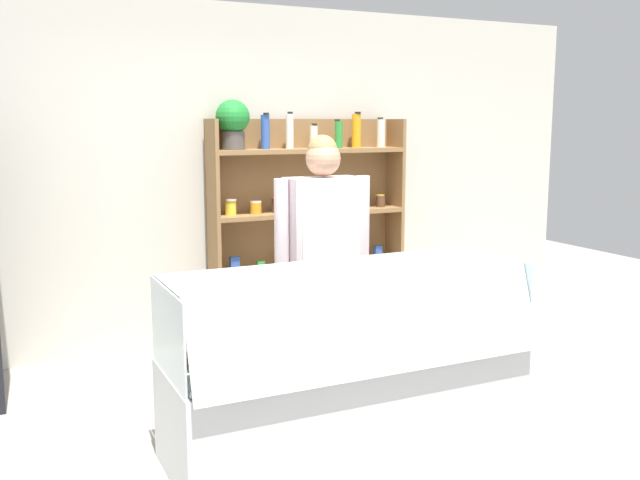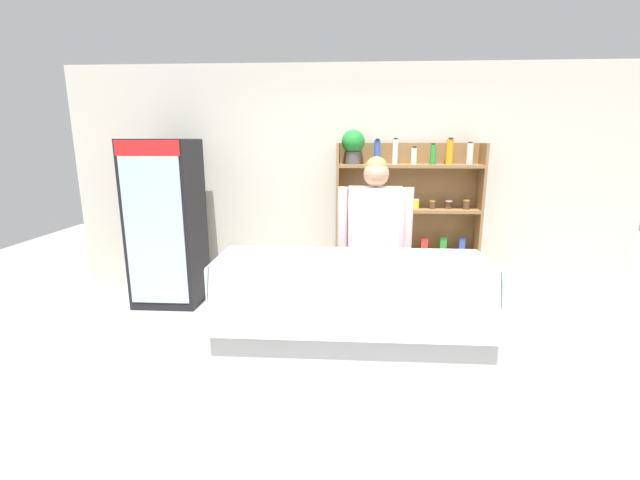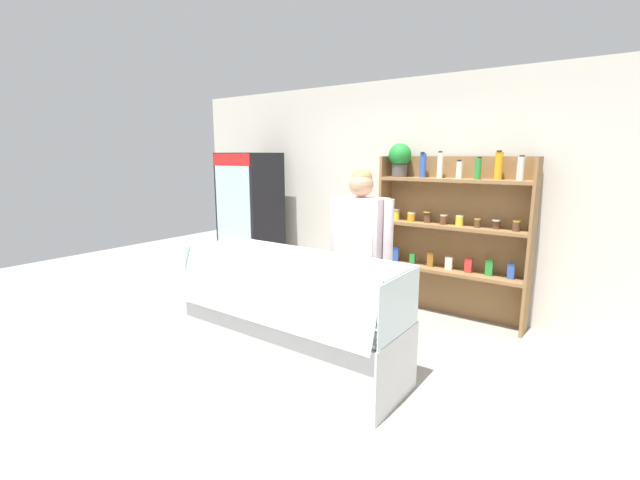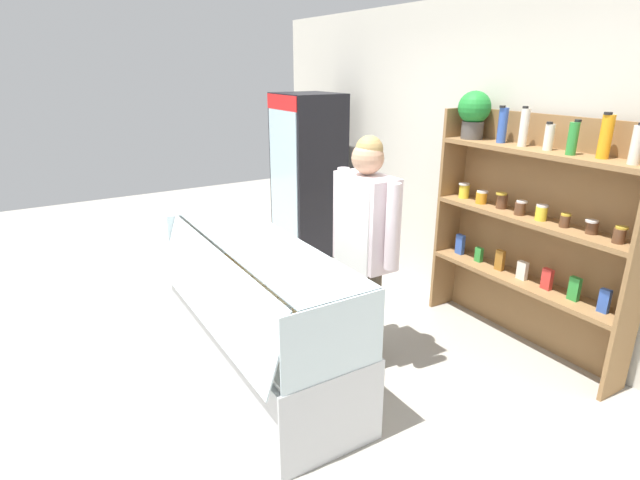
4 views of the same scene
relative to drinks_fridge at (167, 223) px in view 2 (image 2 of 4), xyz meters
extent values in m
plane|color=gray|center=(2.07, -1.55, -0.93)|extent=(12.00, 12.00, 0.00)
cube|color=beige|center=(2.07, 0.61, 0.42)|extent=(6.80, 0.10, 2.70)
cube|color=black|center=(0.00, 0.01, 0.00)|extent=(0.72, 0.64, 1.85)
cube|color=silver|center=(0.00, -0.32, 0.00)|extent=(0.64, 0.01, 1.65)
cube|color=red|center=(0.00, -0.32, 0.84)|extent=(0.68, 0.01, 0.16)
cylinder|color=silver|center=(-0.22, -0.25, -0.57)|extent=(0.05, 0.05, 0.21)
cylinder|color=red|center=(-0.07, -0.25, -0.59)|extent=(0.07, 0.07, 0.18)
cylinder|color=red|center=(0.07, -0.25, -0.59)|extent=(0.07, 0.07, 0.16)
cylinder|color=silver|center=(0.22, -0.25, -0.60)|extent=(0.07, 0.07, 0.14)
cylinder|color=silver|center=(-0.22, -0.25, -0.11)|extent=(0.05, 0.05, 0.17)
cylinder|color=#9E6623|center=(-0.07, -0.25, -0.09)|extent=(0.05, 0.05, 0.21)
cylinder|color=purple|center=(0.07, -0.25, -0.09)|extent=(0.06, 0.06, 0.20)
cylinder|color=#2D8C38|center=(0.22, -0.25, -0.11)|extent=(0.07, 0.07, 0.17)
cylinder|color=#2D8C38|center=(-0.20, -0.25, 0.39)|extent=(0.05, 0.05, 0.20)
cylinder|color=red|center=(0.00, -0.25, 0.38)|extent=(0.06, 0.06, 0.18)
cylinder|color=silver|center=(0.20, -0.25, 0.40)|extent=(0.05, 0.05, 0.21)
cube|color=olive|center=(2.73, 0.49, -0.02)|extent=(1.66, 0.02, 1.81)
cube|color=olive|center=(1.91, 0.35, -0.02)|extent=(0.03, 0.28, 1.81)
cube|color=olive|center=(3.54, 0.35, -0.02)|extent=(0.03, 0.28, 1.81)
cube|color=olive|center=(2.73, 0.35, -0.38)|extent=(1.60, 0.28, 0.04)
cube|color=olive|center=(2.73, 0.35, 0.12)|extent=(1.60, 0.28, 0.04)
cube|color=olive|center=(2.73, 0.35, 0.63)|extent=(1.60, 0.28, 0.04)
cylinder|color=#4C4742|center=(2.09, 0.35, 0.72)|extent=(0.18, 0.18, 0.14)
sphere|color=#1F7F2D|center=(2.09, 0.35, 0.90)|extent=(0.26, 0.26, 0.26)
cylinder|color=#3356B2|center=(2.36, 0.37, 0.78)|extent=(0.07, 0.07, 0.27)
cylinder|color=black|center=(2.36, 0.35, 0.92)|extent=(0.05, 0.05, 0.02)
cylinder|color=silver|center=(2.56, 0.36, 0.78)|extent=(0.06, 0.06, 0.27)
cylinder|color=black|center=(2.56, 0.35, 0.93)|extent=(0.04, 0.04, 0.02)
cylinder|color=silver|center=(2.77, 0.36, 0.74)|extent=(0.07, 0.07, 0.18)
cylinder|color=black|center=(2.77, 0.35, 0.84)|extent=(0.04, 0.04, 0.02)
cylinder|color=#2D8C38|center=(2.98, 0.32, 0.75)|extent=(0.07, 0.07, 0.22)
cylinder|color=black|center=(2.98, 0.35, 0.87)|extent=(0.04, 0.04, 0.02)
cylinder|color=orange|center=(3.17, 0.37, 0.78)|extent=(0.08, 0.08, 0.28)
cylinder|color=black|center=(3.17, 0.35, 0.93)|extent=(0.05, 0.05, 0.02)
cylinder|color=silver|center=(3.39, 0.33, 0.76)|extent=(0.07, 0.07, 0.23)
cylinder|color=black|center=(3.39, 0.35, 0.89)|extent=(0.05, 0.05, 0.02)
cylinder|color=yellow|center=(2.06, 0.36, 0.20)|extent=(0.09, 0.09, 0.12)
cylinder|color=silver|center=(2.06, 0.35, 0.26)|extent=(0.09, 0.09, 0.01)
cylinder|color=orange|center=(2.26, 0.34, 0.19)|extent=(0.09, 0.09, 0.09)
cylinder|color=silver|center=(2.26, 0.35, 0.24)|extent=(0.09, 0.09, 0.01)
cylinder|color=brown|center=(2.45, 0.36, 0.20)|extent=(0.08, 0.08, 0.11)
cylinder|color=gold|center=(2.45, 0.35, 0.26)|extent=(0.09, 0.09, 0.01)
cylinder|color=brown|center=(2.64, 0.33, 0.19)|extent=(0.08, 0.08, 0.09)
cylinder|color=silver|center=(2.64, 0.35, 0.24)|extent=(0.08, 0.08, 0.01)
cylinder|color=yellow|center=(2.82, 0.34, 0.19)|extent=(0.08, 0.08, 0.10)
cylinder|color=silver|center=(2.82, 0.35, 0.25)|extent=(0.09, 0.09, 0.01)
cylinder|color=brown|center=(3.01, 0.34, 0.18)|extent=(0.07, 0.07, 0.08)
cylinder|color=gold|center=(3.01, 0.35, 0.23)|extent=(0.07, 0.07, 0.01)
cylinder|color=brown|center=(3.19, 0.37, 0.18)|extent=(0.08, 0.08, 0.08)
cylinder|color=silver|center=(3.19, 0.35, 0.23)|extent=(0.08, 0.08, 0.01)
cylinder|color=brown|center=(3.39, 0.33, 0.19)|extent=(0.07, 0.07, 0.09)
cylinder|color=gold|center=(3.39, 0.35, 0.24)|extent=(0.08, 0.08, 0.01)
cube|color=#3356B2|center=(2.08, 0.35, -0.28)|extent=(0.08, 0.04, 0.18)
cube|color=#2D8C38|center=(2.29, 0.35, -0.30)|extent=(0.06, 0.04, 0.12)
cube|color=#9E6623|center=(2.51, 0.35, -0.28)|extent=(0.07, 0.04, 0.17)
cube|color=silver|center=(2.73, 0.35, -0.29)|extent=(0.08, 0.04, 0.14)
cube|color=red|center=(2.94, 0.35, -0.29)|extent=(0.08, 0.04, 0.16)
cube|color=#2D8C38|center=(3.16, 0.35, -0.28)|extent=(0.08, 0.04, 0.17)
cube|color=#3356B2|center=(3.38, 0.35, -0.28)|extent=(0.07, 0.05, 0.17)
cube|color=silver|center=(2.06, -1.61, -0.65)|extent=(1.99, 0.68, 0.55)
cube|color=white|center=(2.06, -1.61, -0.36)|extent=(1.93, 0.62, 0.03)
cube|color=silver|center=(2.06, -1.93, -0.15)|extent=(1.95, 0.16, 0.47)
cube|color=silver|center=(2.06, -1.56, 0.07)|extent=(1.95, 0.52, 0.01)
cube|color=silver|center=(1.08, -1.61, -0.15)|extent=(0.01, 0.64, 0.45)
cube|color=silver|center=(3.05, -1.61, -0.15)|extent=(0.01, 0.64, 0.45)
cube|color=tan|center=(1.23, -1.52, -0.32)|extent=(0.16, 0.11, 0.04)
cube|color=white|center=(1.23, -1.73, -0.32)|extent=(0.05, 0.03, 0.02)
cube|color=tan|center=(1.44, -1.52, -0.32)|extent=(0.16, 0.13, 0.04)
cube|color=white|center=(1.44, -1.73, -0.32)|extent=(0.05, 0.03, 0.02)
cube|color=beige|center=(1.65, -1.52, -0.31)|extent=(0.17, 0.11, 0.05)
cube|color=white|center=(1.65, -1.73, -0.32)|extent=(0.05, 0.03, 0.02)
cube|color=beige|center=(1.86, -1.52, -0.31)|extent=(0.16, 0.13, 0.06)
cube|color=white|center=(1.86, -1.73, -0.32)|extent=(0.05, 0.03, 0.02)
cube|color=beige|center=(2.06, -1.52, -0.32)|extent=(0.17, 0.12, 0.04)
cube|color=white|center=(2.06, -1.73, -0.32)|extent=(0.05, 0.03, 0.02)
cube|color=beige|center=(2.27, -1.52, -0.31)|extent=(0.16, 0.14, 0.05)
cube|color=white|center=(2.27, -1.73, -0.32)|extent=(0.05, 0.03, 0.02)
cube|color=tan|center=(2.48, -1.52, -0.32)|extent=(0.16, 0.14, 0.05)
cube|color=white|center=(2.48, -1.73, -0.32)|extent=(0.05, 0.03, 0.02)
cube|color=tan|center=(2.69, -1.52, -0.32)|extent=(0.16, 0.11, 0.04)
cube|color=white|center=(2.69, -1.73, -0.32)|extent=(0.05, 0.03, 0.02)
cube|color=beige|center=(2.89, -1.52, -0.32)|extent=(0.16, 0.14, 0.04)
cube|color=white|center=(2.89, -1.73, -0.32)|extent=(0.05, 0.03, 0.02)
cylinder|color=#A35B4C|center=(1.25, -1.71, -0.27)|extent=(0.17, 0.15, 0.14)
cylinder|color=tan|center=(1.47, -1.71, -0.27)|extent=(0.16, 0.16, 0.15)
cylinder|color=tan|center=(1.69, -1.71, -0.27)|extent=(0.19, 0.16, 0.14)
cylinder|color=white|center=(2.56, -1.69, -0.25)|extent=(0.07, 0.07, 0.18)
cylinder|color=white|center=(2.66, -1.69, -0.22)|extent=(0.07, 0.07, 0.24)
cylinder|color=#4C4233|center=(2.17, -0.85, -0.53)|extent=(0.13, 0.13, 0.79)
cylinder|color=#4C4233|center=(2.38, -0.85, -0.53)|extent=(0.13, 0.13, 0.79)
cube|color=silver|center=(2.28, -0.85, 0.19)|extent=(0.48, 0.24, 0.65)
cube|color=white|center=(2.28, -0.97, -0.16)|extent=(0.40, 0.01, 1.21)
cylinder|color=silver|center=(1.99, -0.85, 0.22)|extent=(0.09, 0.09, 0.58)
cylinder|color=silver|center=(2.56, -0.85, 0.22)|extent=(0.09, 0.09, 0.58)
sphere|color=tan|center=(2.28, -0.85, 0.63)|extent=(0.22, 0.22, 0.22)
sphere|color=#997A47|center=(2.28, -0.84, 0.68)|extent=(0.19, 0.19, 0.19)
camera|label=1|loc=(0.32, -4.91, 0.86)|focal=40.00mm
camera|label=2|loc=(2.02, -4.61, 0.92)|focal=24.00mm
camera|label=3|loc=(4.26, -4.26, 0.89)|focal=24.00mm
camera|label=4|loc=(4.96, -2.87, 1.22)|focal=28.00mm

